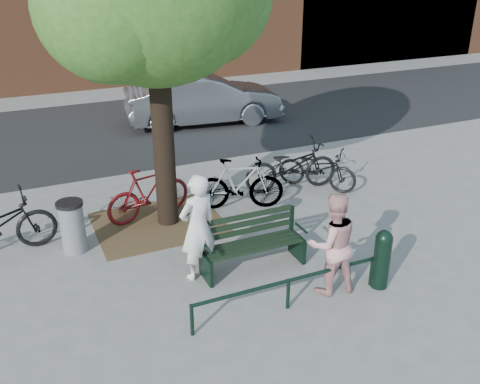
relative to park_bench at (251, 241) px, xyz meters
name	(u,v)px	position (x,y,z in m)	size (l,w,h in m)	color
ground	(253,268)	(0.00, -0.08, -0.48)	(90.00, 90.00, 0.00)	gray
dirt_pit	(159,223)	(-1.00, 2.12, -0.47)	(2.40, 2.00, 0.02)	brown
road	(132,128)	(0.00, 8.42, -0.47)	(40.00, 7.00, 0.01)	black
park_bench	(251,241)	(0.00, 0.00, 0.00)	(1.74, 0.54, 0.97)	black
guard_railing	(288,285)	(0.00, -1.28, -0.08)	(3.06, 0.06, 0.51)	black
person_left	(198,227)	(-0.90, 0.07, 0.42)	(0.65, 0.43, 1.79)	silver
person_right	(332,244)	(0.82, -1.13, 0.35)	(0.80, 0.63, 1.66)	#CE908E
bollard	(382,257)	(1.60, -1.37, 0.05)	(0.27, 0.27, 0.99)	black
litter_bin	(72,226)	(-2.63, 1.74, 0.00)	(0.46, 0.46, 0.95)	gray
bicycle_b	(149,193)	(-1.07, 2.47, 0.06)	(0.51, 1.79, 1.08)	#580C0E
bicycle_c	(291,166)	(2.17, 2.54, 0.08)	(0.74, 2.12, 1.11)	black
bicycle_d	(239,184)	(0.73, 2.12, 0.07)	(0.51, 1.82, 1.09)	gray
bicycle_e	(317,169)	(2.72, 2.36, -0.01)	(0.62, 1.79, 0.94)	black
parked_car	(203,99)	(2.18, 8.06, 0.29)	(1.63, 4.68, 1.54)	slate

